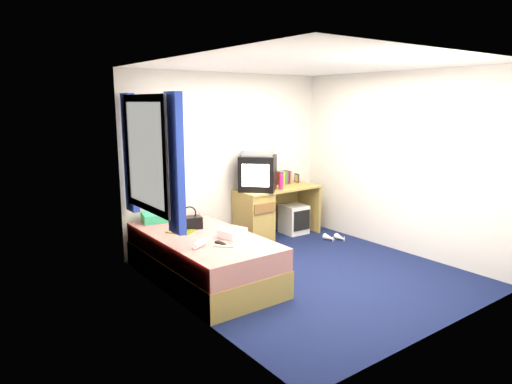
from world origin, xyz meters
TOP-DOWN VIEW (x-y plane):
  - ground at (0.00, 0.00)m, footprint 3.40×3.40m
  - room_shell at (0.00, 0.00)m, footprint 3.40×3.40m
  - bed at (-1.10, 0.57)m, footprint 1.01×2.00m
  - pillow at (-1.19, 1.41)m, footprint 0.55×0.42m
  - desk at (0.41, 1.44)m, footprint 1.30×0.55m
  - storage_cube at (0.99, 1.40)m, footprint 0.37×0.37m
  - crt_tv at (0.33, 1.44)m, footprint 0.68×0.68m
  - vcr at (0.33, 1.44)m, footprint 0.53×0.53m
  - book_row at (0.94, 1.60)m, footprint 0.24×0.13m
  - picture_frame at (1.20, 1.58)m, footprint 0.05×0.12m
  - pink_water_bottle at (0.63, 1.28)m, footprint 0.07×0.07m
  - aerosol_can at (0.53, 1.52)m, footprint 0.06×0.06m
  - handbag at (-1.10, 0.87)m, footprint 0.31×0.22m
  - towel at (-0.87, 0.30)m, footprint 0.32×0.29m
  - magazine at (-1.24, 0.81)m, footprint 0.33×0.35m
  - water_bottle at (-1.34, 0.20)m, footprint 0.21×0.16m
  - colour_swatch_fan at (-1.14, 0.06)m, footprint 0.19×0.20m
  - remote_control at (-1.12, 0.15)m, footprint 0.05×0.16m
  - window_assembly at (-1.55, 0.90)m, footprint 0.11×1.42m
  - white_heels at (1.22, 0.73)m, footprint 0.25×0.32m

SIDE VIEW (x-z plane):
  - ground at x=0.00m, z-range 0.00..0.00m
  - white_heels at x=1.22m, z-range -0.01..0.09m
  - storage_cube at x=0.99m, z-range 0.00..0.44m
  - bed at x=-1.10m, z-range 0.00..0.54m
  - desk at x=0.41m, z-range 0.03..0.78m
  - colour_swatch_fan at x=-1.14m, z-range 0.54..0.55m
  - magazine at x=-1.24m, z-range 0.54..0.55m
  - remote_control at x=-1.12m, z-range 0.54..0.56m
  - water_bottle at x=-1.34m, z-range 0.54..0.61m
  - towel at x=-0.87m, z-range 0.54..0.63m
  - pillow at x=-1.19m, z-range 0.54..0.65m
  - handbag at x=-1.10m, z-range 0.48..0.75m
  - picture_frame at x=1.20m, z-range 0.75..0.89m
  - aerosol_can at x=0.53m, z-range 0.75..0.92m
  - book_row at x=0.94m, z-range 0.75..0.95m
  - pink_water_bottle at x=0.63m, z-range 0.75..0.95m
  - crt_tv at x=0.33m, z-range 0.75..1.25m
  - vcr at x=0.33m, z-range 1.25..1.33m
  - window_assembly at x=-1.55m, z-range 0.72..2.12m
  - room_shell at x=0.00m, z-range -0.25..3.15m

